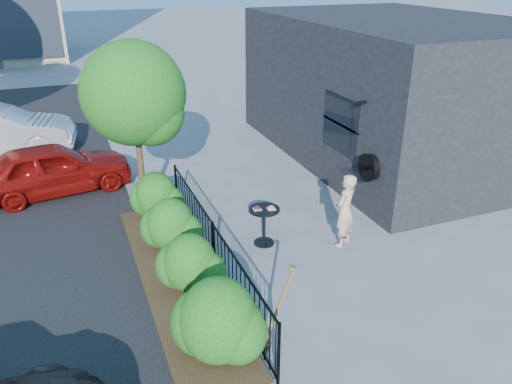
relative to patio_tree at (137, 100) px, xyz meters
name	(u,v)px	position (x,y,z in m)	size (l,w,h in m)	color
ground	(286,257)	(2.24, -2.76, -2.76)	(120.00, 120.00, 0.00)	gray
shop_building	(393,88)	(7.73, 1.74, -0.76)	(6.22, 9.00, 4.00)	black
fence	(213,247)	(0.74, -2.76, -2.20)	(0.05, 6.05, 1.10)	black
planting_bed	(178,279)	(0.04, -2.76, -2.72)	(1.30, 6.00, 0.08)	#382616
shrubs	(180,244)	(0.14, -2.66, -2.06)	(1.10, 5.60, 1.24)	#195212
patio_tree	(137,100)	(0.00, 0.00, 0.00)	(2.20, 2.20, 3.94)	#3F2B19
cafe_table	(264,220)	(2.03, -2.09, -2.20)	(0.65, 0.65, 0.87)	black
woman	(345,211)	(3.55, -2.73, -1.98)	(0.57, 0.38, 1.58)	#DCA78E
shovel	(276,316)	(0.98, -5.11, -2.10)	(0.52, 0.20, 1.50)	brown
car_red	(52,169)	(-1.97, 2.24, -2.11)	(1.55, 3.84, 1.31)	#9B110C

